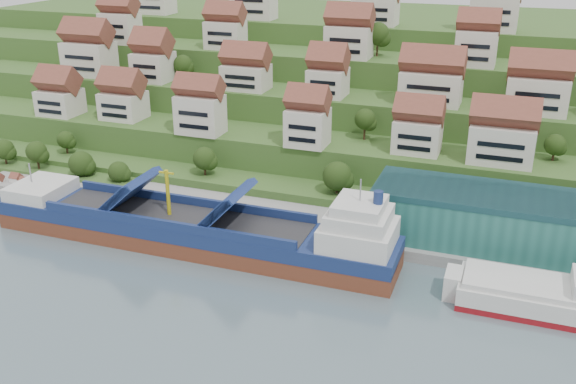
% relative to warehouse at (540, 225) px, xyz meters
% --- Properties ---
extents(ground, '(300.00, 300.00, 0.00)m').
position_rel_warehouse_xyz_m(ground, '(-52.00, -17.00, -7.20)').
color(ground, slate).
rests_on(ground, ground).
extents(quay, '(180.00, 14.00, 2.20)m').
position_rel_warehouse_xyz_m(quay, '(-32.00, -2.00, -6.10)').
color(quay, gray).
rests_on(quay, ground).
extents(pebble_beach, '(45.00, 20.00, 1.00)m').
position_rel_warehouse_xyz_m(pebble_beach, '(-110.00, -5.00, -6.70)').
color(pebble_beach, gray).
rests_on(pebble_beach, ground).
extents(hillside, '(260.00, 128.00, 31.00)m').
position_rel_warehouse_xyz_m(hillside, '(-52.00, 86.55, 3.46)').
color(hillside, '#2D4C1E').
rests_on(hillside, ground).
extents(hillside_village, '(155.83, 62.70, 29.51)m').
position_rel_warehouse_xyz_m(hillside_village, '(-50.98, 43.55, 17.28)').
color(hillside_village, beige).
rests_on(hillside_village, ground).
extents(hillside_trees, '(130.26, 62.33, 31.45)m').
position_rel_warehouse_xyz_m(hillside_trees, '(-68.32, 23.67, 7.63)').
color(hillside_trees, '#284216').
rests_on(hillside_trees, ground).
extents(warehouse, '(60.00, 15.00, 10.00)m').
position_rel_warehouse_xyz_m(warehouse, '(0.00, 0.00, 0.00)').
color(warehouse, '#266961').
rests_on(warehouse, quay).
extents(flagpole, '(1.28, 0.16, 8.00)m').
position_rel_warehouse_xyz_m(flagpole, '(-33.89, -7.00, -0.32)').
color(flagpole, gray).
rests_on(flagpole, quay).
extents(beach_huts, '(14.40, 3.70, 2.20)m').
position_rel_warehouse_xyz_m(beach_huts, '(-112.00, -6.25, -5.10)').
color(beach_huts, white).
rests_on(beach_huts, pebble_beach).
extents(cargo_ship, '(80.64, 13.00, 17.90)m').
position_rel_warehouse_xyz_m(cargo_ship, '(-60.38, -16.63, -3.81)').
color(cargo_ship, brown).
rests_on(cargo_ship, ground).
extents(second_ship, '(27.44, 10.29, 7.94)m').
position_rel_warehouse_xyz_m(second_ship, '(2.37, -17.61, -4.80)').
color(second_ship, maroon).
rests_on(second_ship, ground).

